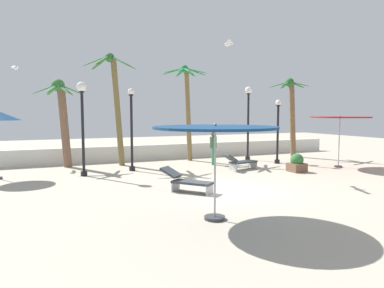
{
  "coord_description": "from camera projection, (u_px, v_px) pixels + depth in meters",
  "views": [
    {
      "loc": [
        -5.89,
        -10.35,
        2.72
      ],
      "look_at": [
        0.0,
        3.19,
        1.4
      ],
      "focal_mm": 32.52,
      "sensor_mm": 36.0,
      "label": 1
    }
  ],
  "objects": [
    {
      "name": "ground_plane",
      "position": [
        229.0,
        192.0,
        12.03
      ],
      "size": [
        56.0,
        56.0,
        0.0
      ],
      "primitive_type": "plane",
      "color": "#B2A893"
    },
    {
      "name": "boundary_wall",
      "position": [
        152.0,
        152.0,
        20.32
      ],
      "size": [
        25.2,
        0.3,
        0.86
      ],
      "primitive_type": "cube",
      "color": "silver",
      "rests_on": "ground_plane"
    },
    {
      "name": "patio_umbrella_0",
      "position": [
        215.0,
        131.0,
        8.71
      ],
      "size": [
        3.14,
        3.14,
        2.47
      ],
      "color": "#333338",
      "rests_on": "ground_plane"
    },
    {
      "name": "patio_umbrella_1",
      "position": [
        340.0,
        119.0,
        17.24
      ],
      "size": [
        2.89,
        2.89,
        2.62
      ],
      "color": "#333338",
      "rests_on": "ground_plane"
    },
    {
      "name": "palm_tree_0",
      "position": [
        62.0,
        113.0,
        17.22
      ],
      "size": [
        2.39,
        2.29,
        4.4
      ],
      "color": "brown",
      "rests_on": "ground_plane"
    },
    {
      "name": "palm_tree_1",
      "position": [
        187.0,
        99.0,
        19.61
      ],
      "size": [
        2.68,
        2.68,
        5.4
      ],
      "color": "olive",
      "rests_on": "ground_plane"
    },
    {
      "name": "palm_tree_2",
      "position": [
        291.0,
        109.0,
        21.34
      ],
      "size": [
        2.39,
        2.36,
        4.85
      ],
      "color": "brown",
      "rests_on": "ground_plane"
    },
    {
      "name": "palm_tree_3",
      "position": [
        115.0,
        97.0,
        17.69
      ],
      "size": [
        2.72,
        2.48,
        5.74
      ],
      "color": "brown",
      "rests_on": "ground_plane"
    },
    {
      "name": "lamp_post_0",
      "position": [
        278.0,
        128.0,
        18.63
      ],
      "size": [
        0.31,
        0.31,
        3.42
      ],
      "color": "black",
      "rests_on": "ground_plane"
    },
    {
      "name": "lamp_post_1",
      "position": [
        248.0,
        112.0,
        19.98
      ],
      "size": [
        0.41,
        0.41,
        4.22
      ],
      "color": "black",
      "rests_on": "ground_plane"
    },
    {
      "name": "lamp_post_2",
      "position": [
        132.0,
        126.0,
        16.24
      ],
      "size": [
        0.31,
        0.31,
        3.86
      ],
      "color": "black",
      "rests_on": "ground_plane"
    },
    {
      "name": "lamp_post_3",
      "position": [
        82.0,
        113.0,
        14.83
      ],
      "size": [
        0.42,
        0.42,
        4.04
      ],
      "color": "black",
      "rests_on": "ground_plane"
    },
    {
      "name": "lounge_chair_0",
      "position": [
        240.0,
        161.0,
        16.71
      ],
      "size": [
        1.94,
        0.9,
        0.83
      ],
      "color": "#B7B7BC",
      "rests_on": "ground_plane"
    },
    {
      "name": "lounge_chair_1",
      "position": [
        186.0,
        180.0,
        11.98
      ],
      "size": [
        1.61,
        1.77,
        0.82
      ],
      "color": "#B7B7BC",
      "rests_on": "ground_plane"
    },
    {
      "name": "guest_0",
      "position": [
        213.0,
        145.0,
        18.22
      ],
      "size": [
        0.45,
        0.42,
        1.72
      ],
      "color": "#3F8C59",
      "rests_on": "ground_plane"
    },
    {
      "name": "seagull_0",
      "position": [
        15.0,
        68.0,
        18.38
      ],
      "size": [
        0.39,
        1.0,
        0.17
      ],
      "color": "white"
    },
    {
      "name": "seagull_1",
      "position": [
        229.0,
        44.0,
        14.96
      ],
      "size": [
        0.64,
        1.22,
        0.14
      ],
      "color": "white"
    },
    {
      "name": "planter",
      "position": [
        297.0,
        164.0,
        16.11
      ],
      "size": [
        0.7,
        0.7,
        0.85
      ],
      "color": "brown",
      "rests_on": "ground_plane"
    }
  ]
}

